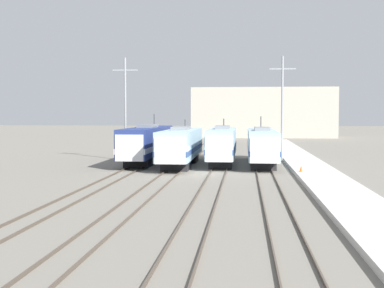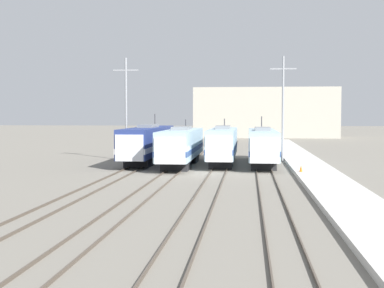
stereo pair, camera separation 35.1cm
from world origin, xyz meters
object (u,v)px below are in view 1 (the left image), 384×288
at_px(locomotive_far_left, 147,143).
at_px(catenary_tower_right, 282,105).
at_px(locomotive_center_right, 222,145).
at_px(locomotive_far_right, 262,146).
at_px(catenary_tower_left, 125,106).
at_px(locomotive_center_left, 181,146).
at_px(traffic_cone, 301,168).

bearing_deg(locomotive_far_left, catenary_tower_right, 8.97).
height_order(locomotive_center_right, locomotive_far_right, locomotive_far_right).
bearing_deg(catenary_tower_left, locomotive_far_left, -38.61).
height_order(locomotive_far_right, catenary_tower_right, catenary_tower_right).
height_order(locomotive_far_right, catenary_tower_left, catenary_tower_left).
relative_size(locomotive_far_left, locomotive_center_right, 1.19).
xyz_separation_m(locomotive_center_left, locomotive_far_right, (8.57, 1.93, -0.04)).
relative_size(locomotive_far_left, locomotive_center_left, 1.15).
bearing_deg(locomotive_far_left, locomotive_far_right, -7.94).
relative_size(locomotive_far_left, catenary_tower_right, 1.64).
relative_size(locomotive_far_right, catenary_tower_left, 1.47).
bearing_deg(locomotive_far_left, traffic_cone, -35.99).
distance_m(locomotive_center_right, catenary_tower_right, 8.84).
bearing_deg(traffic_cone, catenary_tower_left, 143.58).
relative_size(locomotive_far_right, catenary_tower_right, 1.47).
xyz_separation_m(locomotive_center_left, locomotive_center_right, (4.29, 2.29, 0.02)).
bearing_deg(traffic_cone, catenary_tower_right, 93.03).
height_order(locomotive_far_left, locomotive_center_right, locomotive_far_left).
relative_size(locomotive_center_left, traffic_cone, 28.43).
height_order(locomotive_center_left, locomotive_far_right, locomotive_far_right).
relative_size(locomotive_center_left, catenary_tower_left, 1.43).
height_order(catenary_tower_left, catenary_tower_right, same).
bearing_deg(catenary_tower_right, locomotive_far_right, -119.78).
bearing_deg(locomotive_far_left, catenary_tower_left, 141.39).
height_order(locomotive_far_left, catenary_tower_left, catenary_tower_left).
bearing_deg(locomotive_center_right, locomotive_center_left, -151.93).
bearing_deg(catenary_tower_right, locomotive_far_left, -171.03).
bearing_deg(traffic_cone, locomotive_far_right, 107.75).
xyz_separation_m(catenary_tower_left, catenary_tower_right, (18.28, 0.00, 0.00)).
xyz_separation_m(locomotive_far_right, catenary_tower_left, (-15.88, 4.20, 4.36)).
bearing_deg(locomotive_far_right, traffic_cone, -72.25).
bearing_deg(locomotive_center_left, locomotive_far_right, 12.70).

